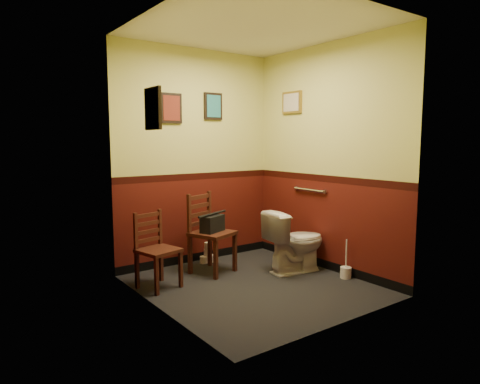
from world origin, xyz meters
TOP-DOWN VIEW (x-y plane):
  - floor at (0.00, 0.00)m, footprint 2.20×2.40m
  - ceiling at (0.00, 0.00)m, footprint 2.20×2.40m
  - wall_back at (0.00, 1.20)m, footprint 2.20×0.00m
  - wall_front at (0.00, -1.20)m, footprint 2.20×0.00m
  - wall_left at (-1.10, 0.00)m, footprint 0.00×2.40m
  - wall_right at (1.10, 0.00)m, footprint 0.00×2.40m
  - grab_bar at (1.07, 0.25)m, footprint 0.05×0.56m
  - framed_print_back_a at (-0.35, 1.18)m, footprint 0.28×0.04m
  - framed_print_back_b at (0.25, 1.18)m, footprint 0.26×0.04m
  - framed_print_left at (-1.08, 0.10)m, footprint 0.04×0.30m
  - framed_print_right at (1.08, 0.60)m, footprint 0.04×0.34m
  - toilet at (0.72, 0.12)m, footprint 0.79×0.50m
  - toilet_brush at (1.02, -0.41)m, footprint 0.13×0.13m
  - chair_left at (-0.86, 0.59)m, footprint 0.46×0.46m
  - chair_right at (-0.11, 0.71)m, footprint 0.57×0.57m
  - handbag at (-0.10, 0.67)m, footprint 0.35×0.26m
  - tp_stack at (0.07, 1.05)m, footprint 0.21×0.12m

SIDE VIEW (x-z plane):
  - floor at x=0.00m, z-range 0.00..0.00m
  - toilet_brush at x=1.02m, z-range -0.15..0.30m
  - tp_stack at x=0.07m, z-range -0.02..0.25m
  - toilet at x=0.72m, z-range 0.00..0.73m
  - chair_left at x=-0.86m, z-range 0.00..0.81m
  - chair_right at x=-0.11m, z-range 0.00..0.95m
  - handbag at x=-0.10m, z-range 0.48..0.71m
  - grab_bar at x=1.07m, z-range 0.92..0.98m
  - wall_back at x=0.00m, z-range 0.00..2.70m
  - wall_front at x=0.00m, z-range 0.00..2.70m
  - wall_left at x=-1.10m, z-range 0.00..2.70m
  - wall_right at x=1.10m, z-range 0.00..2.70m
  - framed_print_left at x=-1.08m, z-range 1.66..2.04m
  - framed_print_back_a at x=-0.35m, z-range 1.77..2.13m
  - framed_print_back_b at x=0.25m, z-range 1.83..2.17m
  - framed_print_right at x=1.08m, z-range 1.91..2.19m
  - ceiling at x=0.00m, z-range 2.70..2.70m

